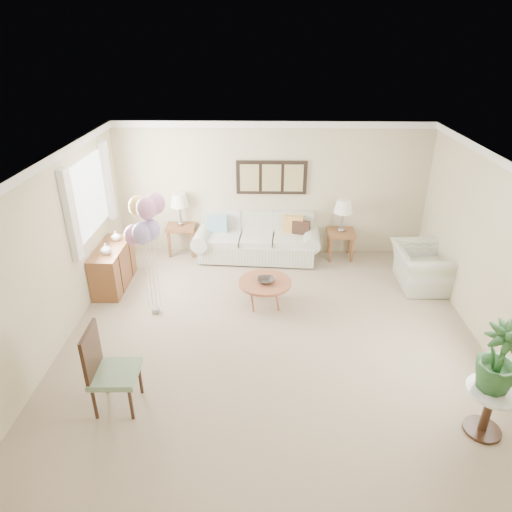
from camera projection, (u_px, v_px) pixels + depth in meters
The scene contains 18 objects.
ground_plane at pixel (272, 338), 6.71m from camera, with size 6.00×6.00×0.00m, color tan.
room_shell at pixel (265, 234), 6.08m from camera, with size 6.04×6.04×2.60m.
wall_art_triptych at pixel (272, 178), 8.68m from camera, with size 1.35×0.06×0.65m.
sofa at pixel (257, 240), 8.98m from camera, with size 2.49×1.05×0.90m.
end_table_left at pixel (182, 229), 9.07m from camera, with size 0.57×0.52×0.62m.
end_table_right at pixel (341, 235), 8.89m from camera, with size 0.52×0.48×0.57m.
lamp_left at pixel (179, 201), 8.81m from camera, with size 0.36×0.36×0.63m.
lamp_right at pixel (343, 207), 8.64m from camera, with size 0.36×0.36×0.64m.
coffee_table at pixel (265, 283), 7.37m from camera, with size 0.86×0.86×0.43m.
decor_bowl at pixel (266, 280), 7.31m from camera, with size 0.27×0.27×0.07m, color #332B28.
armchair at pixel (422, 267), 7.96m from camera, with size 1.08×0.95×0.70m, color silver.
side_table at pixel (491, 400), 4.95m from camera, with size 0.56×0.56×0.61m.
potted_plant at pixel (499, 358), 4.74m from camera, with size 0.45×0.45×0.80m, color #1E4B1B.
accent_chair at pixel (107, 368), 5.27m from camera, with size 0.54×0.54×1.08m.
credenza at pixel (113, 267), 7.95m from camera, with size 0.46×1.20×0.74m.
vase_white at pixel (106, 249), 7.52m from camera, with size 0.18×0.18×0.18m, color silver.
vase_sage at pixel (116, 236), 8.01m from camera, with size 0.16×0.16×0.17m, color silver.
balloon_cluster at pixel (145, 220), 6.58m from camera, with size 0.60×0.60×1.98m.
Camera 1 is at (-0.12, -5.48, 4.06)m, focal length 32.00 mm.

